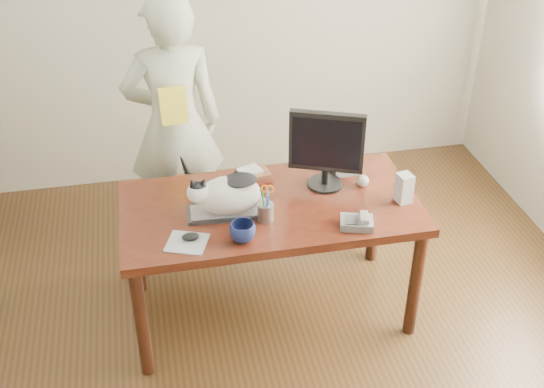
{
  "coord_description": "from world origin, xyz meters",
  "views": [
    {
      "loc": [
        -0.6,
        -2.36,
        2.8
      ],
      "look_at": [
        0.0,
        0.55,
        0.85
      ],
      "focal_mm": 45.0,
      "sensor_mm": 36.0,
      "label": 1
    }
  ],
  "objects": [
    {
      "name": "room",
      "position": [
        0.0,
        0.0,
        1.35
      ],
      "size": [
        4.5,
        4.5,
        4.5
      ],
      "color": "black",
      "rests_on": "ground"
    },
    {
      "name": "desk",
      "position": [
        0.0,
        0.68,
        0.6
      ],
      "size": [
        1.6,
        0.8,
        0.75
      ],
      "color": "black",
      "rests_on": "ground"
    },
    {
      "name": "keyboard",
      "position": [
        -0.22,
        0.56,
        0.76
      ],
      "size": [
        0.45,
        0.19,
        0.03
      ],
      "rotation": [
        0.0,
        0.0,
        -0.06
      ],
      "color": "black",
      "rests_on": "desk"
    },
    {
      "name": "cat",
      "position": [
        -0.24,
        0.56,
        0.88
      ],
      "size": [
        0.43,
        0.23,
        0.25
      ],
      "rotation": [
        0.0,
        0.0,
        -0.06
      ],
      "color": "white",
      "rests_on": "keyboard"
    },
    {
      "name": "monitor",
      "position": [
        0.33,
        0.71,
        1.01
      ],
      "size": [
        0.39,
        0.26,
        0.46
      ],
      "rotation": [
        0.0,
        0.0,
        -0.38
      ],
      "color": "black",
      "rests_on": "desk"
    },
    {
      "name": "pen_cup",
      "position": [
        -0.05,
        0.47,
        0.81
      ],
      "size": [
        0.11,
        0.11,
        0.22
      ],
      "rotation": [
        0.0,
        0.0,
        -0.38
      ],
      "color": "gray",
      "rests_on": "desk"
    },
    {
      "name": "mousepad",
      "position": [
        -0.47,
        0.35,
        0.75
      ],
      "size": [
        0.24,
        0.23,
        0.0
      ],
      "rotation": [
        0.0,
        0.0,
        -0.36
      ],
      "color": "#A8ACB4",
      "rests_on": "desk"
    },
    {
      "name": "mouse",
      "position": [
        -0.45,
        0.37,
        0.77
      ],
      "size": [
        0.1,
        0.08,
        0.04
      ],
      "rotation": [
        0.0,
        0.0,
        -0.36
      ],
      "color": "black",
      "rests_on": "mousepad"
    },
    {
      "name": "coffee_mug",
      "position": [
        -0.2,
        0.32,
        0.8
      ],
      "size": [
        0.16,
        0.16,
        0.1
      ],
      "primitive_type": "imported",
      "rotation": [
        0.0,
        0.0,
        0.28
      ],
      "color": "#0D1335",
      "rests_on": "desk"
    },
    {
      "name": "phone",
      "position": [
        0.4,
        0.32,
        0.78
      ],
      "size": [
        0.19,
        0.16,
        0.08
      ],
      "rotation": [
        0.0,
        0.0,
        -0.28
      ],
      "color": "slate",
      "rests_on": "desk"
    },
    {
      "name": "speaker",
      "position": [
        0.71,
        0.49,
        0.83
      ],
      "size": [
        0.09,
        0.09,
        0.17
      ],
      "rotation": [
        0.0,
        0.0,
        0.18
      ],
      "color": "#B0B0B3",
      "rests_on": "desk"
    },
    {
      "name": "baseball",
      "position": [
        0.54,
        0.68,
        0.78
      ],
      "size": [
        0.07,
        0.07,
        0.07
      ],
      "rotation": [
        0.0,
        0.0,
        -0.12
      ],
      "color": "beige",
      "rests_on": "desk"
    },
    {
      "name": "book_stack",
      "position": [
        -0.05,
        0.86,
        0.78
      ],
      "size": [
        0.23,
        0.19,
        0.07
      ],
      "rotation": [
        0.0,
        0.0,
        0.24
      ],
      "color": "#541D16",
      "rests_on": "desk"
    },
    {
      "name": "calculator",
      "position": [
        0.49,
        0.88,
        0.78
      ],
      "size": [
        0.16,
        0.21,
        0.06
      ],
      "rotation": [
        0.0,
        0.0,
        0.04
      ],
      "color": "slate",
      "rests_on": "desk"
    },
    {
      "name": "person",
      "position": [
        -0.43,
        1.46,
        0.84
      ],
      "size": [
        0.64,
        0.44,
        1.68
      ],
      "primitive_type": "imported",
      "rotation": [
        0.0,
        0.0,
        3.21
      ],
      "color": "white",
      "rests_on": "ground"
    },
    {
      "name": "held_book",
      "position": [
        -0.43,
        1.29,
        1.05
      ],
      "size": [
        0.16,
        0.11,
        0.22
      ],
      "rotation": [
        0.0,
        0.0,
        0.07
      ],
      "color": "yellow",
      "rests_on": "person"
    }
  ]
}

